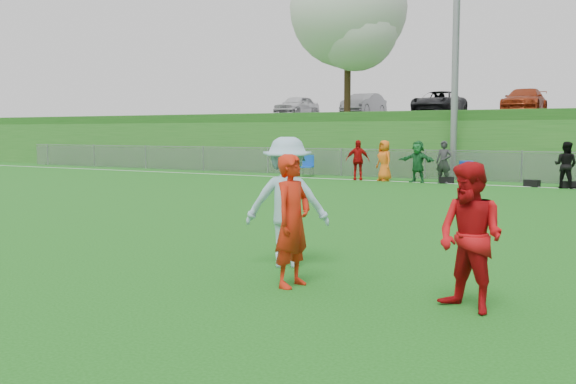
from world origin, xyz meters
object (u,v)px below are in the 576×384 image
Objects in this scene: player_red_center at (470,237)px; player_blue at (287,202)px; recycling_bin at (466,172)px; player_red_left at (293,221)px.

player_red_center is 3.24m from player_blue.
player_red_left is at bearing -82.50° from recycling_bin.
player_blue is (-0.70, 1.08, 0.11)m from player_red_left.
player_red_left reaches higher than recycling_bin.
recycling_bin is (-2.47, 18.79, -0.45)m from player_red_left.
player_red_left is 2.03× the size of recycling_bin.
player_red_left is 0.89× the size of player_blue.
player_red_center is at bearing -85.58° from player_red_left.
recycling_bin is at bearing 12.90° from player_red_left.
player_red_center reaches higher than recycling_bin.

